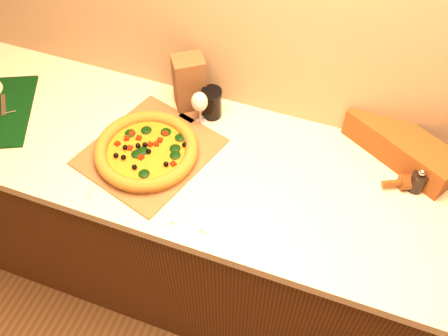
% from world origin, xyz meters
% --- Properties ---
extents(cabinet, '(2.80, 0.65, 0.86)m').
position_xyz_m(cabinet, '(0.00, 1.43, 0.43)').
color(cabinet, '#401D0D').
rests_on(cabinet, ground).
extents(countertop, '(2.84, 0.68, 0.04)m').
position_xyz_m(countertop, '(0.00, 1.43, 0.88)').
color(countertop, beige).
rests_on(countertop, cabinet).
extents(pizza_peel, '(0.50, 0.63, 0.01)m').
position_xyz_m(pizza_peel, '(-0.38, 1.41, 0.90)').
color(pizza_peel, brown).
rests_on(pizza_peel, countertop).
extents(pizza, '(0.37, 0.37, 0.05)m').
position_xyz_m(pizza, '(-0.39, 1.38, 0.93)').
color(pizza, '#BD742F').
rests_on(pizza, pizza_peel).
extents(pepper_grinder, '(0.05, 0.05, 0.10)m').
position_xyz_m(pepper_grinder, '(0.53, 1.56, 0.94)').
color(pepper_grinder, black).
rests_on(pepper_grinder, countertop).
extents(rolling_pin, '(0.36, 0.18, 0.05)m').
position_xyz_m(rolling_pin, '(0.59, 1.60, 0.93)').
color(rolling_pin, '#59280F').
rests_on(rolling_pin, countertop).
extents(bread_bag, '(0.42, 0.32, 0.11)m').
position_xyz_m(bread_bag, '(0.45, 1.69, 0.96)').
color(bread_bag, brown).
rests_on(bread_bag, countertop).
extents(wine_glass, '(0.06, 0.06, 0.15)m').
position_xyz_m(wine_glass, '(-0.27, 1.59, 1.01)').
color(wine_glass, silver).
rests_on(wine_glass, countertop).
extents(paper_bag, '(0.15, 0.14, 0.23)m').
position_xyz_m(paper_bag, '(-0.34, 1.67, 1.01)').
color(paper_bag, brown).
rests_on(paper_bag, countertop).
extents(dark_jar, '(0.08, 0.08, 0.12)m').
position_xyz_m(dark_jar, '(-0.25, 1.65, 0.96)').
color(dark_jar, black).
rests_on(dark_jar, countertop).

